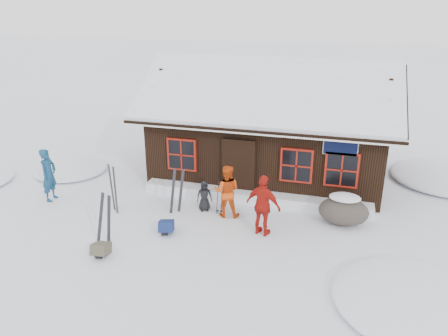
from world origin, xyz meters
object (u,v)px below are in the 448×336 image
at_px(skier_teal, 49,175).
at_px(skier_crouched, 204,196).
at_px(ski_pair_left, 105,219).
at_px(backpack_blue, 167,228).
at_px(skier_orange_right, 263,206).
at_px(skier_orange_left, 227,191).
at_px(boulder, 344,210).
at_px(backpack_olive, 101,251).
at_px(ski_poles, 220,197).

relative_size(skier_teal, skier_crouched, 1.79).
bearing_deg(ski_pair_left, backpack_blue, 34.74).
bearing_deg(ski_pair_left, skier_orange_right, 22.41).
bearing_deg(backpack_blue, skier_orange_left, 31.11).
height_order(skier_teal, boulder, skier_teal).
distance_m(skier_orange_left, ski_pair_left, 3.70).
distance_m(backpack_blue, backpack_olive, 1.98).
bearing_deg(boulder, skier_orange_left, -172.65).
bearing_deg(skier_crouched, skier_orange_left, -36.12).
height_order(skier_teal, backpack_olive, skier_teal).
xyz_separation_m(skier_orange_left, ski_pair_left, (-2.77, -2.45, -0.11)).
relative_size(ski_pair_left, backpack_blue, 2.83).
distance_m(skier_orange_right, backpack_olive, 4.54).
xyz_separation_m(skier_orange_left, backpack_blue, (-1.38, -1.51, -0.68)).
relative_size(boulder, backpack_olive, 2.84).
distance_m(skier_orange_right, backpack_blue, 2.86).
distance_m(skier_crouched, backpack_olive, 3.74).
distance_m(ski_pair_left, backpack_olive, 0.90).
bearing_deg(boulder, ski_poles, -174.36).
xyz_separation_m(skier_crouched, ski_poles, (0.53, -0.09, 0.05)).
xyz_separation_m(ski_pair_left, ski_poles, (2.52, 2.53, -0.17)).
height_order(skier_teal, ski_pair_left, skier_teal).
xyz_separation_m(skier_orange_right, backpack_olive, (-3.86, -2.26, -0.76)).
height_order(boulder, ski_pair_left, ski_pair_left).
bearing_deg(ski_poles, skier_teal, -174.54).
bearing_deg(ski_poles, ski_pair_left, -134.86).
relative_size(skier_orange_right, skier_crouched, 1.81).
bearing_deg(skier_orange_left, backpack_olive, 43.13).
xyz_separation_m(skier_orange_left, backpack_olive, (-2.56, -3.10, -0.69)).
height_order(skier_orange_left, skier_crouched, skier_orange_left).
distance_m(skier_orange_right, ski_pair_left, 4.38).
height_order(skier_orange_left, backpack_olive, skier_orange_left).
bearing_deg(boulder, backpack_olive, -149.64).
xyz_separation_m(backpack_blue, backpack_olive, (-1.18, -1.58, -0.01)).
relative_size(skier_crouched, backpack_olive, 1.92).
height_order(skier_crouched, backpack_olive, skier_crouched).
height_order(boulder, backpack_blue, boulder).
relative_size(skier_crouched, ski_poles, 0.84).
distance_m(skier_orange_left, skier_orange_right, 1.54).
xyz_separation_m(ski_poles, backpack_blue, (-1.13, -1.59, -0.40)).
xyz_separation_m(skier_crouched, backpack_olive, (-1.78, -3.27, -0.36)).
bearing_deg(skier_teal, ski_pair_left, -124.19).
relative_size(skier_teal, skier_orange_right, 0.99).
xyz_separation_m(skier_orange_right, skier_crouched, (-2.07, 1.01, -0.40)).
relative_size(skier_orange_left, ski_poles, 1.40).
relative_size(skier_orange_left, ski_pair_left, 1.08).
bearing_deg(skier_orange_right, skier_teal, 14.50).
xyz_separation_m(skier_orange_left, skier_orange_right, (1.29, -0.84, 0.07)).
bearing_deg(boulder, skier_teal, -174.47).
bearing_deg(ski_poles, backpack_blue, -125.31).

